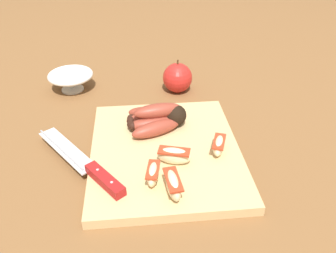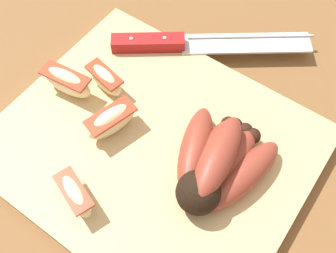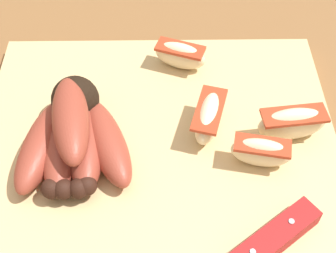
{
  "view_description": "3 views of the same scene",
  "coord_description": "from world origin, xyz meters",
  "px_view_note": "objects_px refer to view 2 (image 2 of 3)",
  "views": [
    {
      "loc": [
        -0.59,
        0.04,
        0.46
      ],
      "look_at": [
        0.01,
        -0.02,
        0.06
      ],
      "focal_mm": 37.43,
      "sensor_mm": 36.0,
      "label": 1
    },
    {
      "loc": [
        0.14,
        -0.19,
        0.45
      ],
      "look_at": [
        -0.01,
        0.01,
        0.03
      ],
      "focal_mm": 43.42,
      "sensor_mm": 36.0,
      "label": 2
    },
    {
      "loc": [
        -0.02,
        0.29,
        0.4
      ],
      "look_at": [
        -0.02,
        0.0,
        0.05
      ],
      "focal_mm": 51.31,
      "sensor_mm": 36.0,
      "label": 3
    }
  ],
  "objects_px": {
    "chefs_knife": "(183,43)",
    "apple_wedge_far": "(75,194)",
    "banana_bunch": "(217,164)",
    "apple_wedge_near": "(67,82)",
    "apple_wedge_extra": "(105,79)",
    "apple_wedge_middle": "(112,121)"
  },
  "relations": [
    {
      "from": "apple_wedge_far",
      "to": "banana_bunch",
      "type": "bearing_deg",
      "value": 47.73
    },
    {
      "from": "apple_wedge_middle",
      "to": "apple_wedge_extra",
      "type": "xyz_separation_m",
      "value": [
        -0.05,
        0.04,
        -0.0
      ]
    },
    {
      "from": "banana_bunch",
      "to": "apple_wedge_middle",
      "type": "xyz_separation_m",
      "value": [
        -0.13,
        -0.02,
        -0.0
      ]
    },
    {
      "from": "chefs_knife",
      "to": "apple_wedge_extra",
      "type": "distance_m",
      "value": 0.12
    },
    {
      "from": "banana_bunch",
      "to": "apple_wedge_far",
      "type": "distance_m",
      "value": 0.16
    },
    {
      "from": "apple_wedge_far",
      "to": "apple_wedge_extra",
      "type": "distance_m",
      "value": 0.15
    },
    {
      "from": "chefs_knife",
      "to": "apple_wedge_far",
      "type": "relative_size",
      "value": 3.88
    },
    {
      "from": "apple_wedge_middle",
      "to": "apple_wedge_extra",
      "type": "relative_size",
      "value": 1.17
    },
    {
      "from": "apple_wedge_far",
      "to": "apple_wedge_near",
      "type": "bearing_deg",
      "value": 135.65
    },
    {
      "from": "banana_bunch",
      "to": "apple_wedge_extra",
      "type": "bearing_deg",
      "value": 173.41
    },
    {
      "from": "chefs_knife",
      "to": "banana_bunch",
      "type": "bearing_deg",
      "value": -44.91
    },
    {
      "from": "apple_wedge_near",
      "to": "apple_wedge_far",
      "type": "xyz_separation_m",
      "value": [
        0.11,
        -0.1,
        -0.0
      ]
    },
    {
      "from": "banana_bunch",
      "to": "chefs_knife",
      "type": "relative_size",
      "value": 0.55
    },
    {
      "from": "banana_bunch",
      "to": "chefs_knife",
      "type": "height_order",
      "value": "banana_bunch"
    },
    {
      "from": "apple_wedge_near",
      "to": "apple_wedge_middle",
      "type": "distance_m",
      "value": 0.08
    },
    {
      "from": "apple_wedge_extra",
      "to": "apple_wedge_near",
      "type": "bearing_deg",
      "value": -136.94
    },
    {
      "from": "chefs_knife",
      "to": "apple_wedge_extra",
      "type": "bearing_deg",
      "value": -109.46
    },
    {
      "from": "apple_wedge_near",
      "to": "apple_wedge_middle",
      "type": "xyz_separation_m",
      "value": [
        0.08,
        -0.01,
        -0.0
      ]
    },
    {
      "from": "banana_bunch",
      "to": "chefs_knife",
      "type": "distance_m",
      "value": 0.19
    },
    {
      "from": "apple_wedge_near",
      "to": "apple_wedge_middle",
      "type": "bearing_deg",
      "value": -7.8
    },
    {
      "from": "apple_wedge_far",
      "to": "chefs_knife",
      "type": "bearing_deg",
      "value": 97.08
    },
    {
      "from": "apple_wedge_middle",
      "to": "apple_wedge_far",
      "type": "xyz_separation_m",
      "value": [
        0.03,
        -0.09,
        -0.0
      ]
    }
  ]
}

